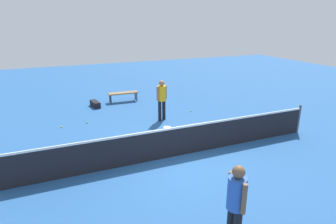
# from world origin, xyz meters

# --- Properties ---
(ground_plane) EXTENTS (40.00, 40.00, 0.00)m
(ground_plane) POSITION_xyz_m (0.00, 0.00, 0.00)
(ground_plane) COLOR #265693
(court_net) EXTENTS (10.09, 0.09, 1.07)m
(court_net) POSITION_xyz_m (0.00, 0.00, 0.50)
(court_net) COLOR #4C4C51
(court_net) RESTS_ON ground_plane
(player_near_side) EXTENTS (0.52, 0.43, 1.70)m
(player_near_side) POSITION_xyz_m (-0.81, -3.25, 1.01)
(player_near_side) COLOR black
(player_near_side) RESTS_ON ground_plane
(player_far_side) EXTENTS (0.35, 0.52, 1.70)m
(player_far_side) POSITION_xyz_m (0.56, 3.77, 1.01)
(player_far_side) COLOR black
(player_far_side) RESTS_ON ground_plane
(tennis_racket_near_player) EXTENTS (0.39, 0.61, 0.03)m
(tennis_racket_near_player) POSITION_xyz_m (-0.67, -2.32, 0.01)
(tennis_racket_near_player) COLOR white
(tennis_racket_near_player) RESTS_ON ground_plane
(tennis_ball_near_player) EXTENTS (0.07, 0.07, 0.07)m
(tennis_ball_near_player) POSITION_xyz_m (-1.01, -2.17, 0.03)
(tennis_ball_near_player) COLOR #C6E033
(tennis_ball_near_player) RESTS_ON ground_plane
(tennis_ball_by_net) EXTENTS (0.07, 0.07, 0.07)m
(tennis_ball_by_net) POSITION_xyz_m (-2.47, -3.75, 0.03)
(tennis_ball_by_net) COLOR #C6E033
(tennis_ball_by_net) RESTS_ON ground_plane
(tennis_ball_midcourt) EXTENTS (0.07, 0.07, 0.07)m
(tennis_ball_midcourt) POSITION_xyz_m (2.16, -4.09, 0.03)
(tennis_ball_midcourt) COLOR #C6E033
(tennis_ball_midcourt) RESTS_ON ground_plane
(tennis_ball_baseline) EXTENTS (0.07, 0.07, 0.07)m
(tennis_ball_baseline) POSITION_xyz_m (3.16, -3.95, 0.03)
(tennis_ball_baseline) COLOR #C6E033
(tennis_ball_baseline) RESTS_ON ground_plane
(courtside_bench) EXTENTS (1.51, 0.44, 0.48)m
(courtside_bench) POSITION_xyz_m (-0.02, -6.63, 0.42)
(courtside_bench) COLOR olive
(courtside_bench) RESTS_ON ground_plane
(equipment_bag) EXTENTS (0.41, 0.84, 0.28)m
(equipment_bag) POSITION_xyz_m (1.48, -6.30, 0.14)
(equipment_bag) COLOR black
(equipment_bag) RESTS_ON ground_plane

